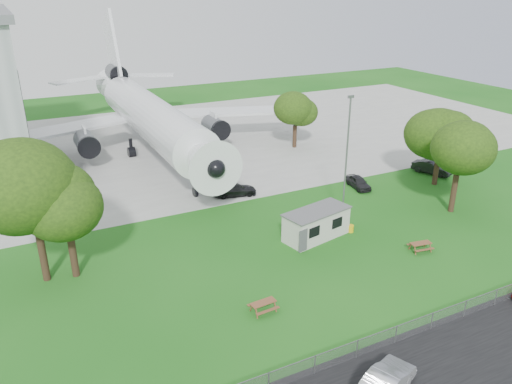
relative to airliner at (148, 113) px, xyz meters
name	(u,v)px	position (x,y,z in m)	size (l,w,h in m)	color
ground	(302,274)	(2.00, -35.86, -5.27)	(160.00, 160.00, 0.00)	#2B7220
concrete_apron	(161,145)	(2.00, 2.14, -5.25)	(120.00, 46.00, 0.03)	#B7B7B2
airliner	(148,113)	(0.00, 0.00, 0.00)	(46.36, 47.73, 17.69)	white
site_cabin	(316,224)	(6.38, -31.04, -3.96)	(6.96, 3.91, 2.62)	beige
picnic_west	(263,311)	(-2.90, -38.71, -5.27)	(1.80, 1.50, 0.76)	brown
picnic_east	(420,251)	(12.91, -37.11, -5.27)	(1.80, 1.50, 0.76)	brown
fence	(382,348)	(2.00, -45.36, -5.27)	(58.00, 0.04, 1.30)	gray
lamp_mast	(346,163)	(10.20, -29.66, 0.73)	(0.16, 0.16, 12.00)	slate
tree_west_big	(31,192)	(-15.83, -27.71, 2.02)	(8.86, 8.86, 11.73)	#382619
tree_west_small	(65,201)	(-13.74, -28.10, 1.02)	(5.86, 5.86, 9.25)	#382619
tree_east_front	(461,147)	(21.46, -32.39, 1.39)	(6.13, 6.13, 9.75)	#382619
tree_east_back	(441,136)	(25.43, -26.20, 0.35)	(7.22, 7.22, 9.24)	#382619
tree_far_apron	(295,110)	(18.42, -7.02, 0.03)	(5.68, 5.68, 8.16)	#382619
car_centre_sedan	(385,384)	(-0.49, -48.44, -4.48)	(1.68, 4.81, 1.58)	silver
car_ne_hatch	(358,182)	(17.02, -23.22, -4.62)	(1.54, 3.84, 1.31)	black
car_ne_sedan	(432,168)	(27.67, -23.45, -4.51)	(1.61, 4.63, 1.53)	black
car_apron_van	(234,190)	(3.81, -19.07, -4.59)	(1.91, 4.71, 1.37)	black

